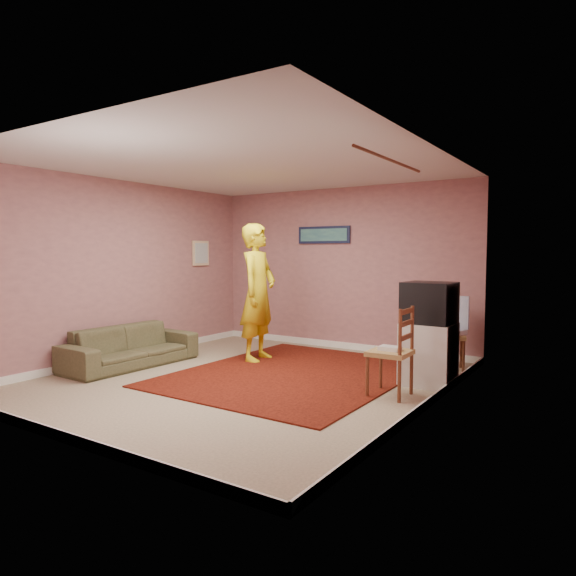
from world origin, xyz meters
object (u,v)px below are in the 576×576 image
Objects in this scene: chair_a at (449,327)px; person at (258,292)px; tv_cabinet at (428,354)px; sofa at (131,346)px; crt_tv at (429,303)px; chair_b at (390,342)px.

person reaches higher than chair_a.
tv_cabinet is 0.39× the size of sofa.
crt_tv is (-0.01, 0.00, 0.61)m from tv_cabinet.
chair_b is 3.60m from sofa.
chair_b is (-0.20, -0.69, -0.38)m from crt_tv.
sofa is (-3.73, -2.15, -0.30)m from chair_a.
chair_b is at bearing -79.27° from sofa.
chair_a is at bearing -79.43° from person.
person is at bearing -42.76° from sofa.
tv_cabinet is 0.76m from chair_b.
chair_b is (-0.20, -0.69, 0.23)m from tv_cabinet.
chair_a is 1.60m from chair_b.
sofa is at bearing -81.93° from chair_b.
tv_cabinet is 0.37× the size of person.
chair_b is at bearing -103.90° from crt_tv.
chair_a reaches higher than sofa.
crt_tv is 0.30× the size of person.
sofa is 1.91m from person.
chair_b is at bearing -106.31° from tv_cabinet.
chair_a is 0.28× the size of sofa.
person is (-2.50, 0.01, 0.01)m from crt_tv.
person reaches higher than chair_b.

